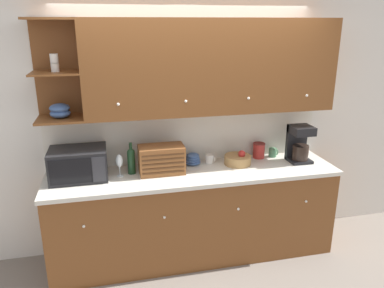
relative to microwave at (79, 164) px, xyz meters
The scene contains 15 objects.
ground_plane 1.56m from the microwave, 13.06° to the left, with size 24.00×24.00×0.00m, color slate.
wall_back 1.15m from the microwave, 14.55° to the left, with size 5.25×0.06×2.60m.
counter_unit 1.26m from the microwave, ahead, with size 2.87×0.67×0.94m.
backsplash_panel 1.13m from the microwave, 12.76° to the left, with size 2.85×0.01×0.56m.
upper_cabinets 1.53m from the microwave, ahead, with size 2.85×0.39×0.88m.
microwave is the anchor object (origin of this frame).
wine_glass 0.37m from the microwave, ahead, with size 0.07×0.07×0.22m.
wine_bottle 0.49m from the microwave, ahead, with size 0.08×0.08×0.31m.
bread_box 0.78m from the microwave, ahead, with size 0.44×0.25×0.27m.
bowl_stack_on_counter 1.13m from the microwave, ahead, with size 0.16×0.16×0.12m.
mug 1.31m from the microwave, ahead, with size 0.10×0.09×0.09m.
fruit_basket 1.58m from the microwave, ahead, with size 0.28×0.28×0.15m.
storage_canister 1.87m from the microwave, ahead, with size 0.13×0.13×0.16m.
mug_blue_second 2.04m from the microwave, ahead, with size 0.10×0.08×0.09m.
coffee_maker 2.23m from the microwave, ahead, with size 0.22×0.23×0.39m.
Camera 1 is at (-0.79, -3.66, 2.34)m, focal length 35.00 mm.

